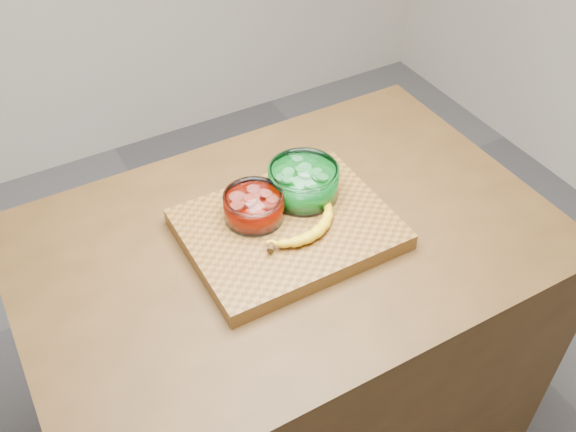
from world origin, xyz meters
TOP-DOWN VIEW (x-y plane):
  - counter at (0.00, 0.00)m, footprint 1.20×0.80m
  - cutting_board at (0.00, 0.00)m, footprint 0.45×0.35m
  - bowl_red at (-0.06, 0.05)m, footprint 0.13×0.13m
  - bowl_green at (0.08, 0.07)m, footprint 0.16×0.16m
  - banana at (0.02, -0.03)m, footprint 0.22×0.13m

SIDE VIEW (x-z plane):
  - counter at x=0.00m, z-range 0.00..0.90m
  - cutting_board at x=0.00m, z-range 0.90..0.94m
  - banana at x=0.02m, z-range 0.94..0.97m
  - bowl_red at x=-0.06m, z-range 0.94..1.00m
  - bowl_green at x=0.08m, z-range 0.94..1.01m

